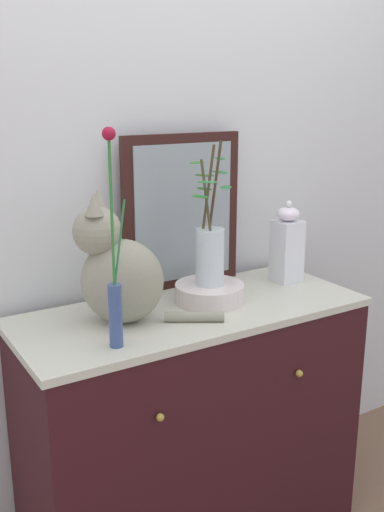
{
  "coord_description": "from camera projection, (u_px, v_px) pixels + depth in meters",
  "views": [
    {
      "loc": [
        -0.97,
        -1.58,
        1.6
      ],
      "look_at": [
        0.0,
        0.0,
        1.09
      ],
      "focal_mm": 41.58,
      "sensor_mm": 36.0,
      "label": 1
    }
  ],
  "objects": [
    {
      "name": "vase_glass_clear",
      "position": [
        210.0,
        250.0,
        1.98
      ],
      "size": [
        0.18,
        0.18,
        0.48
      ],
      "color": "silver",
      "rests_on": "bowl_porcelain"
    },
    {
      "name": "sideboard",
      "position": [
        192.0,
        428.0,
        2.09
      ],
      "size": [
        1.18,
        0.51,
        0.91
      ],
      "color": "#321116",
      "rests_on": "ground_plane"
    },
    {
      "name": "vase_slim_green",
      "position": [
        115.0,
        285.0,
        1.63
      ],
      "size": [
        0.06,
        0.04,
        0.61
      ],
      "color": "#384D86",
      "rests_on": "sideboard"
    },
    {
      "name": "mirror_leaning",
      "position": [
        182.0,
        212.0,
        2.12
      ],
      "size": [
        0.47,
        0.03,
        0.55
      ],
      "color": "black",
      "rests_on": "sideboard"
    },
    {
      "name": "wall_back",
      "position": [
        146.0,
        178.0,
        2.12
      ],
      "size": [
        4.4,
        0.08,
        2.6
      ],
      "primitive_type": "cube",
      "color": "silver",
      "rests_on": "ground_plane"
    },
    {
      "name": "bowl_porcelain",
      "position": [
        210.0,
        293.0,
        2.02
      ],
      "size": [
        0.24,
        0.24,
        0.06
      ],
      "primitive_type": "cylinder",
      "color": "silver",
      "rests_on": "sideboard"
    },
    {
      "name": "jar_lidded_porcelain",
      "position": [
        287.0,
        245.0,
        2.21
      ],
      "size": [
        0.09,
        0.09,
        0.31
      ],
      "color": "white",
      "rests_on": "sideboard"
    },
    {
      "name": "cat_sitting",
      "position": [
        118.0,
        270.0,
        1.81
      ],
      "size": [
        0.43,
        0.32,
        0.41
      ],
      "color": "gray",
      "rests_on": "sideboard"
    }
  ]
}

